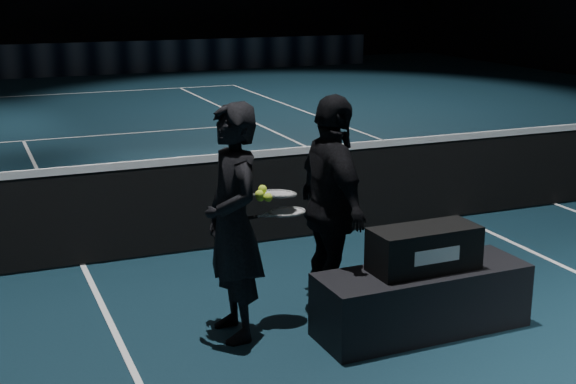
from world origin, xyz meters
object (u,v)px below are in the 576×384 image
at_px(player_a, 233,223).
at_px(tennis_balls, 264,195).
at_px(racket_bag, 424,249).
at_px(racket_upper, 279,194).
at_px(racket_lower, 287,212).
at_px(player_b, 332,207).
at_px(player_bench, 422,300).

xyz_separation_m(player_a, tennis_balls, (0.25, 0.04, 0.17)).
relative_size(racket_bag, racket_upper, 1.20).
bearing_deg(racket_upper, racket_bag, -41.63).
bearing_deg(tennis_balls, racket_lower, 5.49).
height_order(player_b, racket_upper, player_b).
relative_size(player_a, racket_upper, 2.57).
bearing_deg(player_a, player_b, 94.93).
relative_size(player_b, tennis_balls, 14.56).
distance_m(player_a, tennis_balls, 0.31).
relative_size(racket_lower, tennis_balls, 5.67).
xyz_separation_m(racket_bag, player_b, (-0.48, 0.57, 0.22)).
bearing_deg(racket_bag, racket_lower, 148.14).
height_order(racket_lower, racket_upper, racket_upper).
distance_m(racket_bag, tennis_balls, 1.25).
height_order(player_a, player_b, same).
distance_m(player_a, racket_lower, 0.45).
bearing_deg(racket_lower, tennis_balls, 178.53).
bearing_deg(player_bench, racket_lower, 148.14).
distance_m(racket_upper, tennis_balls, 0.15).
height_order(player_b, racket_lower, player_b).
height_order(player_a, racket_upper, player_a).
bearing_deg(racket_upper, player_a, -178.29).
relative_size(player_a, tennis_balls, 14.56).
bearing_deg(player_b, racket_lower, 98.80).
height_order(racket_bag, player_b, player_b).
bearing_deg(racket_bag, racket_upper, 148.08).
bearing_deg(racket_lower, player_bench, -37.56).
distance_m(player_b, tennis_balls, 0.62).
bearing_deg(player_b, player_a, 98.80).
distance_m(player_b, racket_upper, 0.48).
xyz_separation_m(racket_bag, racket_upper, (-0.93, 0.55, 0.38)).
distance_m(racket_bag, racket_lower, 1.05).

